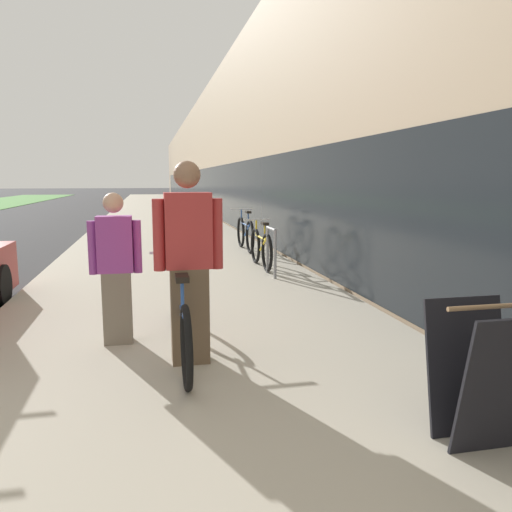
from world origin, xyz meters
The scene contains 9 objects.
sidewalk_slab centered at (5.51, 21.00, 0.06)m, with size 4.79×70.00×0.12m.
storefront_facade centered at (12.94, 29.00, 3.09)m, with size 10.01×70.00×6.20m.
tandem_bicycle centered at (5.29, 1.05, 0.49)m, with size 0.52×2.62×0.87m.
person_rider centered at (5.38, 0.71, 1.03)m, with size 0.62×0.24×1.82m.
person_bystander centered at (4.70, 1.40, 0.89)m, with size 0.52×0.20×1.53m.
bike_rack_hoop centered at (7.10, 4.59, 0.63)m, with size 0.05×0.60×0.84m.
cruiser_bike_nearest centered at (7.11, 5.44, 0.49)m, with size 0.52×1.70×0.90m.
cruiser_bike_middle centered at (7.27, 7.81, 0.52)m, with size 0.52×1.90×0.96m.
sandwich_board_sign centered at (7.06, -1.11, 0.57)m, with size 0.56×0.56×0.90m.
Camera 1 is at (5.03, -3.72, 1.77)m, focal length 35.00 mm.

